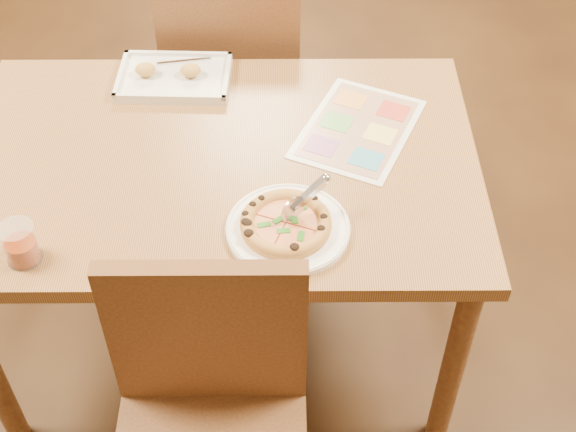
{
  "coord_description": "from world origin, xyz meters",
  "views": [
    {
      "loc": [
        0.16,
        -1.5,
        2.07
      ],
      "look_at": [
        0.17,
        -0.25,
        0.77
      ],
      "focal_mm": 50.0,
      "sensor_mm": 36.0,
      "label": 1
    }
  ],
  "objects_px": {
    "chair_far": "(233,67)",
    "pizza": "(286,224)",
    "menu": "(358,128)",
    "pizza_cutter": "(305,198)",
    "chair_near": "(209,402)",
    "appetizer_tray": "(173,78)",
    "glass_tumbler": "(21,245)",
    "dining_table": "(221,183)",
    "plate": "(288,229)"
  },
  "relations": [
    {
      "from": "chair_far",
      "to": "appetizer_tray",
      "type": "distance_m",
      "value": 0.36
    },
    {
      "from": "chair_far",
      "to": "pizza",
      "type": "bearing_deg",
      "value": 101.0
    },
    {
      "from": "dining_table",
      "to": "plate",
      "type": "bearing_deg",
      "value": -55.65
    },
    {
      "from": "pizza",
      "to": "appetizer_tray",
      "type": "distance_m",
      "value": 0.65
    },
    {
      "from": "dining_table",
      "to": "plate",
      "type": "height_order",
      "value": "plate"
    },
    {
      "from": "plate",
      "to": "appetizer_tray",
      "type": "relative_size",
      "value": 0.9
    },
    {
      "from": "chair_far",
      "to": "glass_tumbler",
      "type": "bearing_deg",
      "value": 66.08
    },
    {
      "from": "chair_near",
      "to": "glass_tumbler",
      "type": "relative_size",
      "value": 4.76
    },
    {
      "from": "dining_table",
      "to": "pizza_cutter",
      "type": "relative_size",
      "value": 11.86
    },
    {
      "from": "chair_near",
      "to": "appetizer_tray",
      "type": "bearing_deg",
      "value": 98.91
    },
    {
      "from": "dining_table",
      "to": "chair_near",
      "type": "distance_m",
      "value": 0.61
    },
    {
      "from": "chair_near",
      "to": "plate",
      "type": "relative_size",
      "value": 1.65
    },
    {
      "from": "plate",
      "to": "pizza",
      "type": "height_order",
      "value": "pizza"
    },
    {
      "from": "chair_far",
      "to": "appetizer_tray",
      "type": "xyz_separation_m",
      "value": [
        -0.14,
        -0.28,
        0.17
      ]
    },
    {
      "from": "dining_table",
      "to": "pizza_cutter",
      "type": "height_order",
      "value": "pizza_cutter"
    },
    {
      "from": "dining_table",
      "to": "pizza_cutter",
      "type": "bearing_deg",
      "value": -46.45
    },
    {
      "from": "menu",
      "to": "dining_table",
      "type": "bearing_deg",
      "value": -162.61
    },
    {
      "from": "chair_near",
      "to": "menu",
      "type": "relative_size",
      "value": 1.29
    },
    {
      "from": "chair_near",
      "to": "chair_far",
      "type": "bearing_deg",
      "value": 90.0
    },
    {
      "from": "chair_near",
      "to": "glass_tumbler",
      "type": "distance_m",
      "value": 0.53
    },
    {
      "from": "chair_near",
      "to": "appetizer_tray",
      "type": "distance_m",
      "value": 0.95
    },
    {
      "from": "plate",
      "to": "menu",
      "type": "relative_size",
      "value": 0.78
    },
    {
      "from": "glass_tumbler",
      "to": "plate",
      "type": "bearing_deg",
      "value": 7.77
    },
    {
      "from": "chair_near",
      "to": "chair_far",
      "type": "height_order",
      "value": "same"
    },
    {
      "from": "pizza_cutter",
      "to": "dining_table",
      "type": "bearing_deg",
      "value": 94.12
    },
    {
      "from": "chair_far",
      "to": "pizza_cutter",
      "type": "relative_size",
      "value": 4.29
    },
    {
      "from": "pizza",
      "to": "pizza_cutter",
      "type": "height_order",
      "value": "pizza_cutter"
    },
    {
      "from": "pizza",
      "to": "appetizer_tray",
      "type": "xyz_separation_m",
      "value": [
        -0.31,
        0.57,
        -0.01
      ]
    },
    {
      "from": "chair_far",
      "to": "appetizer_tray",
      "type": "height_order",
      "value": "chair_far"
    },
    {
      "from": "pizza",
      "to": "pizza_cutter",
      "type": "relative_size",
      "value": 1.91
    },
    {
      "from": "chair_near",
      "to": "chair_far",
      "type": "relative_size",
      "value": 1.0
    },
    {
      "from": "pizza_cutter",
      "to": "appetizer_tray",
      "type": "distance_m",
      "value": 0.65
    },
    {
      "from": "chair_far",
      "to": "pizza",
      "type": "height_order",
      "value": "chair_far"
    },
    {
      "from": "chair_near",
      "to": "plate",
      "type": "distance_m",
      "value": 0.42
    },
    {
      "from": "glass_tumbler",
      "to": "chair_near",
      "type": "bearing_deg",
      "value": -33.38
    },
    {
      "from": "dining_table",
      "to": "chair_near",
      "type": "xyz_separation_m",
      "value": [
        0.0,
        -0.6,
        -0.07
      ]
    },
    {
      "from": "menu",
      "to": "pizza_cutter",
      "type": "bearing_deg",
      "value": -113.85
    },
    {
      "from": "dining_table",
      "to": "glass_tumbler",
      "type": "distance_m",
      "value": 0.54
    },
    {
      "from": "dining_table",
      "to": "pizza_cutter",
      "type": "xyz_separation_m",
      "value": [
        0.21,
        -0.22,
        0.16
      ]
    },
    {
      "from": "plate",
      "to": "pizza_cutter",
      "type": "xyz_separation_m",
      "value": [
        0.04,
        0.03,
        0.07
      ]
    },
    {
      "from": "pizza",
      "to": "appetizer_tray",
      "type": "height_order",
      "value": "appetizer_tray"
    },
    {
      "from": "plate",
      "to": "menu",
      "type": "distance_m",
      "value": 0.41
    },
    {
      "from": "dining_table",
      "to": "menu",
      "type": "bearing_deg",
      "value": 17.39
    },
    {
      "from": "chair_near",
      "to": "appetizer_tray",
      "type": "relative_size",
      "value": 1.5
    },
    {
      "from": "chair_near",
      "to": "pizza",
      "type": "height_order",
      "value": "chair_near"
    },
    {
      "from": "pizza_cutter",
      "to": "glass_tumbler",
      "type": "bearing_deg",
      "value": 150.57
    },
    {
      "from": "dining_table",
      "to": "chair_far",
      "type": "distance_m",
      "value": 0.61
    },
    {
      "from": "pizza_cutter",
      "to": "glass_tumbler",
      "type": "distance_m",
      "value": 0.63
    },
    {
      "from": "dining_table",
      "to": "chair_far",
      "type": "height_order",
      "value": "chair_far"
    },
    {
      "from": "chair_far",
      "to": "plate",
      "type": "height_order",
      "value": "chair_far"
    }
  ]
}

